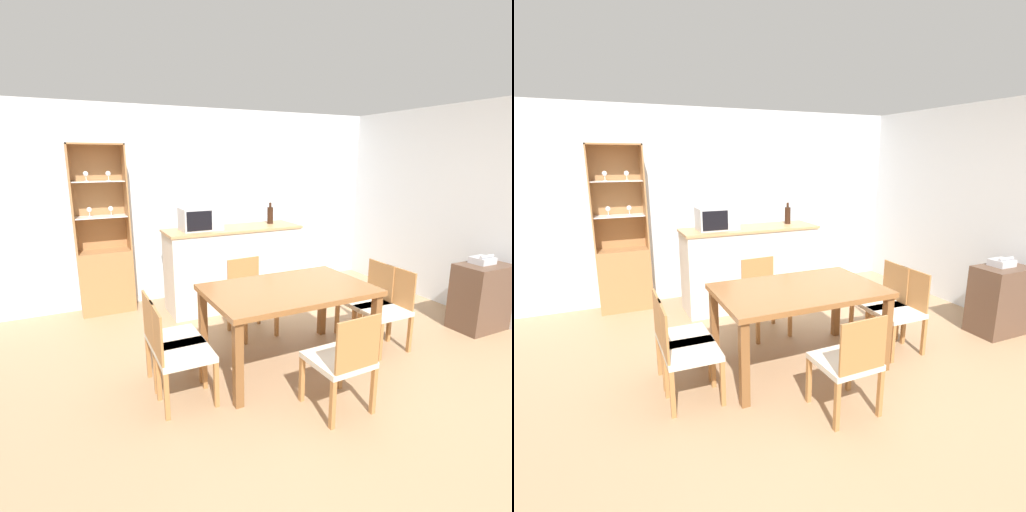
{
  "view_description": "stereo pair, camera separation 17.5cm",
  "coord_description": "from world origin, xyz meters",
  "views": [
    {
      "loc": [
        -1.91,
        -2.71,
        1.9
      ],
      "look_at": [
        -0.04,
        1.09,
        0.86
      ],
      "focal_mm": 28.0,
      "sensor_mm": 36.0,
      "label": 1
    },
    {
      "loc": [
        -1.75,
        -2.78,
        1.9
      ],
      "look_at": [
        -0.04,
        1.09,
        0.86
      ],
      "focal_mm": 28.0,
      "sensor_mm": 36.0,
      "label": 2
    }
  ],
  "objects": [
    {
      "name": "telephone",
      "position": [
        2.26,
        0.04,
        0.79
      ],
      "size": [
        0.23,
        0.19,
        0.11
      ],
      "color": "#B7B7BC",
      "rests_on": "side_cabinet"
    },
    {
      "name": "dining_table",
      "position": [
        -0.12,
        0.25,
        0.67
      ],
      "size": [
        1.49,
        0.94,
        0.76
      ],
      "color": "brown",
      "rests_on": "ground_plane"
    },
    {
      "name": "dining_chair_side_right_near",
      "position": [
        0.95,
        0.11,
        0.42
      ],
      "size": [
        0.43,
        0.43,
        0.82
      ],
      "rotation": [
        0.0,
        0.0,
        1.57
      ],
      "color": "beige",
      "rests_on": "ground_plane"
    },
    {
      "name": "dining_chair_side_right_far",
      "position": [
        0.95,
        0.39,
        0.42
      ],
      "size": [
        0.45,
        0.45,
        0.82
      ],
      "rotation": [
        0.0,
        0.0,
        1.52
      ],
      "color": "beige",
      "rests_on": "ground_plane"
    },
    {
      "name": "kitchen_counter",
      "position": [
        0.05,
        1.93,
        0.52
      ],
      "size": [
        1.75,
        0.57,
        1.04
      ],
      "color": "silver",
      "rests_on": "ground_plane"
    },
    {
      "name": "wine_bottle",
      "position": [
        0.62,
        2.0,
        1.16
      ],
      "size": [
        0.08,
        0.08,
        0.28
      ],
      "color": "black",
      "rests_on": "kitchen_counter"
    },
    {
      "name": "dining_chair_side_left_far",
      "position": [
        -1.19,
        0.39,
        0.42
      ],
      "size": [
        0.43,
        0.43,
        0.82
      ],
      "rotation": [
        0.0,
        0.0,
        -1.57
      ],
      "color": "beige",
      "rests_on": "ground_plane"
    },
    {
      "name": "dining_chair_head_near",
      "position": [
        -0.12,
        -0.55,
        0.42
      ],
      "size": [
        0.44,
        0.44,
        0.82
      ],
      "rotation": [
        0.0,
        0.0,
        0.03
      ],
      "color": "beige",
      "rests_on": "ground_plane"
    },
    {
      "name": "side_cabinet",
      "position": [
        2.25,
        0.0,
        0.38
      ],
      "size": [
        0.59,
        0.39,
        0.75
      ],
      "color": "brown",
      "rests_on": "ground_plane"
    },
    {
      "name": "microwave",
      "position": [
        -0.37,
        1.95,
        1.18
      ],
      "size": [
        0.49,
        0.33,
        0.27
      ],
      "color": "#B7BABF",
      "rests_on": "kitchen_counter"
    },
    {
      "name": "ground_plane",
      "position": [
        0.0,
        0.0,
        0.0
      ],
      "size": [
        18.0,
        18.0,
        0.0
      ],
      "primitive_type": "plane",
      "color": "#A37F5B"
    },
    {
      "name": "wall_right",
      "position": [
        2.58,
        0.3,
        1.27
      ],
      "size": [
        0.06,
        4.6,
        2.55
      ],
      "color": "silver",
      "rests_on": "ground_plane"
    },
    {
      "name": "dining_chair_head_far",
      "position": [
        -0.13,
        1.05,
        0.42
      ],
      "size": [
        0.45,
        0.45,
        0.82
      ],
      "rotation": [
        0.0,
        0.0,
        3.21
      ],
      "color": "beige",
      "rests_on": "ground_plane"
    },
    {
      "name": "display_cabinet",
      "position": [
        -1.47,
        2.45,
        0.6
      ],
      "size": [
        0.64,
        0.33,
        2.07
      ],
      "color": "#A37042",
      "rests_on": "ground_plane"
    },
    {
      "name": "dining_chair_side_left_near",
      "position": [
        -1.19,
        0.11,
        0.42
      ],
      "size": [
        0.43,
        0.43,
        0.82
      ],
      "rotation": [
        0.0,
        0.0,
        -1.59
      ],
      "color": "beige",
      "rests_on": "ground_plane"
    },
    {
      "name": "wall_back",
      "position": [
        0.0,
        2.63,
        1.27
      ],
      "size": [
        6.8,
        0.06,
        2.55
      ],
      "color": "silver",
      "rests_on": "ground_plane"
    }
  ]
}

